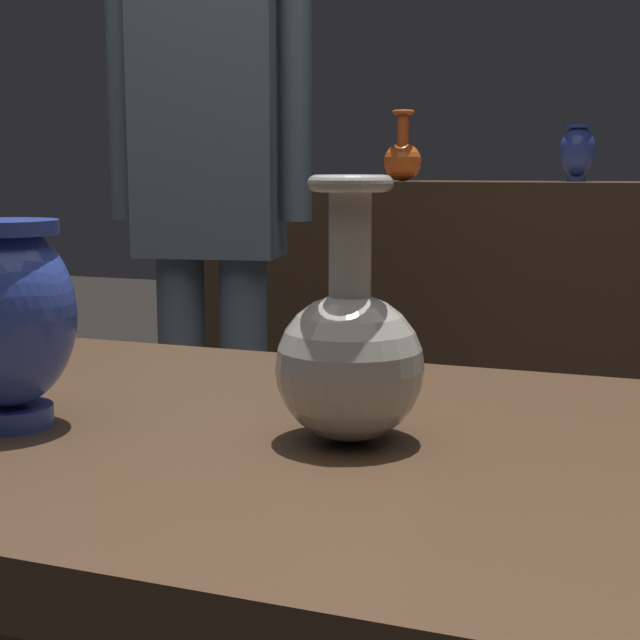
% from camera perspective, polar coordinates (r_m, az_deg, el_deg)
% --- Properties ---
extents(back_display_shelf, '(2.60, 0.40, 0.99)m').
position_cam_1_polar(back_display_shelf, '(3.01, 14.59, -1.43)').
color(back_display_shelf, '#422D1E').
rests_on(back_display_shelf, ground_plane).
extents(vase_centerpiece, '(0.13, 0.13, 0.22)m').
position_cam_1_polar(vase_centerpiece, '(0.79, 1.79, -2.10)').
color(vase_centerpiece, gray).
rests_on(vase_centerpiece, display_plinth).
extents(vase_left_accent, '(0.12, 0.12, 0.18)m').
position_cam_1_polar(vase_left_accent, '(0.87, -18.29, 0.28)').
color(vase_left_accent, '#2D429E').
rests_on(vase_left_accent, display_plinth).
extents(shelf_vase_center, '(0.11, 0.11, 0.17)m').
position_cam_1_polar(shelf_vase_center, '(3.03, 15.17, 9.77)').
color(shelf_vase_center, '#2D429E').
rests_on(shelf_vase_center, back_display_shelf).
extents(shelf_vase_far_left, '(0.08, 0.08, 0.13)m').
position_cam_1_polar(shelf_vase_far_left, '(3.28, -3.57, 9.58)').
color(shelf_vase_far_left, '#2D429E').
rests_on(shelf_vase_far_left, back_display_shelf).
extents(shelf_vase_left, '(0.12, 0.12, 0.22)m').
position_cam_1_polar(shelf_vase_left, '(3.03, 4.97, 9.65)').
color(shelf_vase_left, '#E55B1E').
rests_on(shelf_vase_left, back_display_shelf).
extents(visitor_near_left, '(0.46, 0.24, 1.68)m').
position_cam_1_polar(visitor_near_left, '(2.19, -6.62, 8.09)').
color(visitor_near_left, slate).
rests_on(visitor_near_left, ground_plane).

